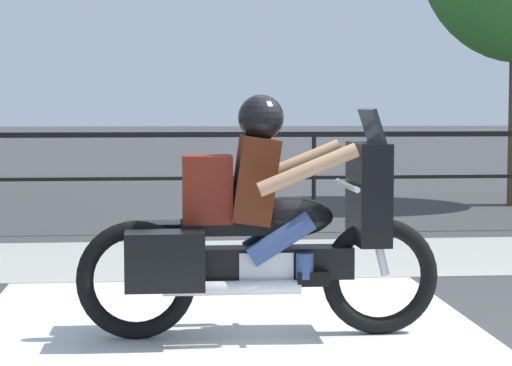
# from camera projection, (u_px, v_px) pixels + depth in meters

# --- Properties ---
(ground_plane) EXTENTS (120.00, 120.00, 0.00)m
(ground_plane) POSITION_uv_depth(u_px,v_px,m) (436.00, 339.00, 6.30)
(ground_plane) COLOR #38383A
(sidewalk_band) EXTENTS (44.00, 2.40, 0.01)m
(sidewalk_band) POSITION_uv_depth(u_px,v_px,m) (341.00, 257.00, 9.67)
(sidewalk_band) COLOR #99968E
(sidewalk_band) RESTS_ON ground
(crosswalk_band) EXTENTS (3.36, 6.00, 0.01)m
(crosswalk_band) POSITION_uv_depth(u_px,v_px,m) (232.00, 351.00, 5.98)
(crosswalk_band) COLOR silver
(crosswalk_band) RESTS_ON ground
(fence_railing) EXTENTS (36.00, 0.05, 1.17)m
(fence_railing) POSITION_uv_depth(u_px,v_px,m) (314.00, 153.00, 11.39)
(fence_railing) COLOR black
(fence_railing) RESTS_ON ground
(motorcycle) EXTENTS (2.31, 0.76, 1.54)m
(motorcycle) POSITION_uv_depth(u_px,v_px,m) (258.00, 229.00, 6.31)
(motorcycle) COLOR black
(motorcycle) RESTS_ON ground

